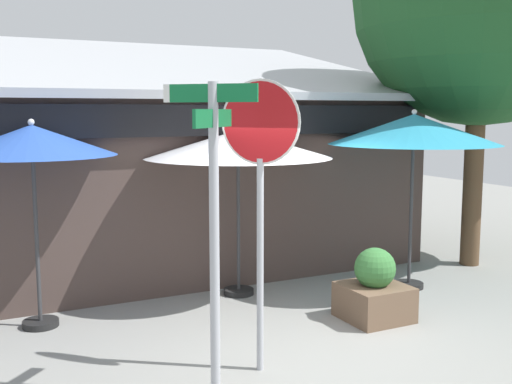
# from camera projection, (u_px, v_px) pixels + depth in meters

# --- Properties ---
(ground_plane) EXTENTS (28.00, 28.00, 0.10)m
(ground_plane) POSITION_uv_depth(u_px,v_px,m) (306.00, 341.00, 7.31)
(ground_plane) COLOR gray
(cafe_building) EXTENTS (8.38, 6.08, 4.17)m
(cafe_building) POSITION_uv_depth(u_px,v_px,m) (158.00, 172.00, 11.43)
(cafe_building) COLOR #473833
(cafe_building) RESTS_ON ground
(street_sign_post) EXTENTS (0.65, 0.65, 2.92)m
(street_sign_post) POSITION_uv_depth(u_px,v_px,m) (214.00, 210.00, 5.52)
(street_sign_post) COLOR #A8AAB2
(street_sign_post) RESTS_ON ground
(stop_sign) EXTENTS (0.54, 0.67, 2.98)m
(stop_sign) POSITION_uv_depth(u_px,v_px,m) (260.00, 167.00, 6.12)
(stop_sign) COLOR #A8AAB2
(stop_sign) RESTS_ON ground
(patio_umbrella_royal_blue_left) EXTENTS (2.01, 2.01, 2.57)m
(patio_umbrella_royal_blue_left) POSITION_uv_depth(u_px,v_px,m) (32.00, 142.00, 7.37)
(patio_umbrella_royal_blue_left) COLOR black
(patio_umbrella_royal_blue_left) RESTS_ON ground
(patio_umbrella_ivory_center) EXTENTS (2.68, 2.68, 2.46)m
(patio_umbrella_ivory_center) POSITION_uv_depth(u_px,v_px,m) (238.00, 145.00, 8.73)
(patio_umbrella_ivory_center) COLOR black
(patio_umbrella_ivory_center) RESTS_ON ground
(patio_umbrella_teal_right) EXTENTS (2.51, 2.51, 2.69)m
(patio_umbrella_teal_right) POSITION_uv_depth(u_px,v_px,m) (414.00, 130.00, 9.04)
(patio_umbrella_teal_right) COLOR black
(patio_umbrella_teal_right) RESTS_ON ground
(shade_tree) EXTENTS (4.48, 4.24, 6.64)m
(shade_tree) POSITION_uv_depth(u_px,v_px,m) (493.00, 2.00, 10.19)
(shade_tree) COLOR brown
(shade_tree) RESTS_ON ground
(sidewalk_planter) EXTENTS (0.79, 0.79, 0.93)m
(sidewalk_planter) POSITION_uv_depth(u_px,v_px,m) (374.00, 290.00, 7.89)
(sidewalk_planter) COLOR brown
(sidewalk_planter) RESTS_ON ground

